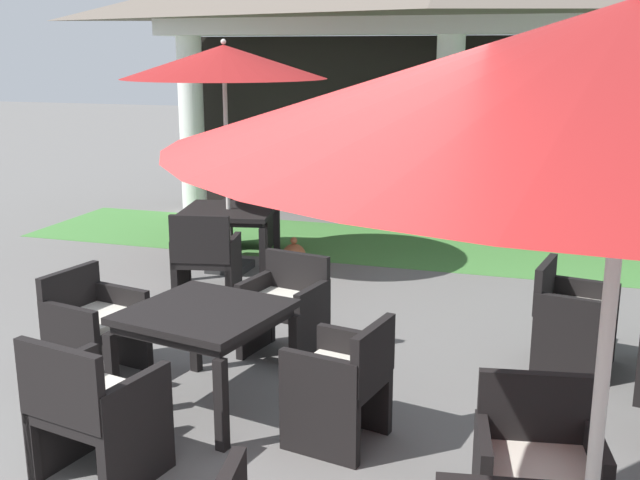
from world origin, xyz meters
TOP-DOWN VIEW (x-y plane):
  - lawn_strip at (0.00, 8.05)m, footprint 10.83×2.02m
  - patio_umbrella_near_foreground at (1.67, 1.17)m, footprint 2.83×2.83m
  - patio_chair_near_foreground_north at (1.49, 2.27)m, footprint 0.68×0.59m
  - patio_table_mid_left at (-0.78, 3.18)m, footprint 1.15×1.15m
  - patio_chair_mid_left_north at (-0.57, 4.23)m, footprint 0.70×0.62m
  - patio_chair_mid_left_east at (0.27, 2.97)m, footprint 0.64×0.64m
  - patio_chair_mid_left_west at (-1.83, 3.39)m, footprint 0.67×0.70m
  - patio_chair_mid_left_south at (-0.99, 2.13)m, footprint 0.74×0.69m
  - patio_chair_mid_right_west at (1.68, 4.67)m, footprint 0.66×0.67m
  - patio_table_far_back at (-2.03, 6.39)m, footprint 1.19×1.19m
  - patio_umbrella_far_back at (-2.03, 6.39)m, footprint 2.24×2.24m
  - patio_chair_far_back_north at (-2.24, 7.44)m, footprint 0.70×0.62m
  - patio_chair_far_back_south at (-1.82, 5.34)m, footprint 0.70×0.63m
  - terracotta_urn at (-1.34, 6.65)m, footprint 0.28×0.28m

SIDE VIEW (x-z plane):
  - lawn_strip at x=0.00m, z-range 0.00..0.01m
  - terracotta_urn at x=-1.34m, z-range -0.04..0.34m
  - patio_chair_near_foreground_north at x=1.49m, z-range -0.03..0.83m
  - patio_chair_mid_left_east at x=0.27m, z-range -0.01..0.82m
  - patio_chair_mid_left_west at x=-1.83m, z-range -0.01..0.82m
  - patio_chair_mid_left_north at x=-0.57m, z-range -0.01..0.82m
  - patio_chair_far_back_north at x=-2.24m, z-range -0.04..0.86m
  - patio_chair_mid_right_west at x=1.68m, z-range -0.01..0.83m
  - patio_chair_far_back_south at x=-1.82m, z-range -0.04..0.87m
  - patio_chair_mid_left_south at x=-0.99m, z-range -0.03..0.88m
  - patio_table_far_back at x=-2.03m, z-range 0.27..0.99m
  - patio_table_mid_left at x=-0.78m, z-range 0.27..1.00m
  - patio_umbrella_far_back at x=-2.03m, z-range 1.02..3.60m
  - patio_umbrella_near_foreground at x=1.67m, z-range 1.05..3.73m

